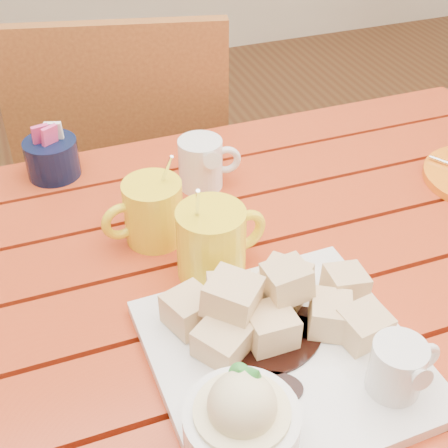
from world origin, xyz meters
name	(u,v)px	position (x,y,z in m)	size (l,w,h in m)	color
table	(243,333)	(0.00, 0.00, 0.64)	(1.20, 0.79, 0.75)	#A53015
dessert_plate	(278,358)	(-0.03, -0.17, 0.78)	(0.30, 0.30, 0.12)	white
coffee_mug_left	(152,211)	(-0.09, 0.12, 0.80)	(0.12, 0.08, 0.14)	yellow
coffee_mug_right	(213,241)	(-0.03, 0.03, 0.80)	(0.13, 0.09, 0.15)	yellow
cream_pitcher	(202,162)	(0.02, 0.22, 0.79)	(0.10, 0.08, 0.08)	white
sugar_caddy	(52,157)	(-0.20, 0.34, 0.78)	(0.09, 0.09, 0.09)	black
chair_far	(129,178)	(-0.02, 0.65, 0.51)	(0.52, 0.52, 0.92)	brown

